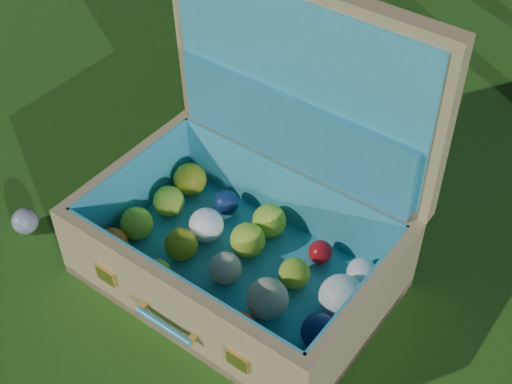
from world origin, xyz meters
name	(u,v)px	position (x,y,z in m)	size (l,w,h in m)	color
ground	(281,316)	(0.00, 0.00, 0.00)	(60.00, 60.00, 0.00)	#215114
stray_ball	(25,221)	(-0.63, -0.07, 0.03)	(0.06, 0.06, 0.06)	teal
suitcase	(258,203)	(-0.12, 0.12, 0.17)	(0.69, 0.54, 0.61)	tan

